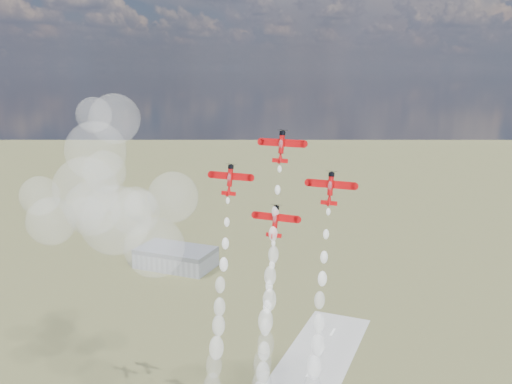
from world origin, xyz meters
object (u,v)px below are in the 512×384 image
at_px(hangar, 176,257).
at_px(plane_left, 230,179).
at_px(plane_right, 330,188).
at_px(plane_slot, 275,220).
at_px(plane_lead, 281,146).

xyz_separation_m(hangar, plane_left, (121.26, -171.45, 94.92)).
bearing_deg(plane_right, hangar, 130.75).
bearing_deg(plane_right, plane_slot, -171.43).
relative_size(hangar, plane_lead, 4.41).
xyz_separation_m(plane_lead, plane_right, (13.24, -1.99, -9.05)).
distance_m(plane_left, plane_right, 26.47).
xyz_separation_m(hangar, plane_right, (147.73, -171.45, 94.92)).
xyz_separation_m(plane_left, plane_right, (26.47, 0.00, 0.00)).
bearing_deg(plane_left, plane_right, 0.00).
relative_size(plane_lead, plane_right, 1.00).
bearing_deg(hangar, plane_lead, -51.56).
distance_m(hangar, plane_lead, 240.03).
height_order(hangar, plane_right, plane_right).
bearing_deg(plane_slot, plane_right, 8.57).
relative_size(plane_left, plane_right, 1.00).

